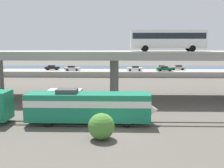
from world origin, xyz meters
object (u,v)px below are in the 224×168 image
parked_car_1 (162,68)px  parked_car_5 (72,68)px  parked_car_0 (178,67)px  parked_car_3 (165,69)px  service_truck_east (72,99)px  parked_car_2 (135,68)px  transit_bus_on_overpass (168,39)px  train_locomotive (94,106)px  parked_car_4 (52,67)px

parked_car_1 → parked_car_5: (-27.39, -2.53, 0.00)m
parked_car_0 → parked_car_3: bearing=42.9°
service_truck_east → parked_car_2: 44.05m
parked_car_2 → parked_car_5: 18.83m
parked_car_1 → parked_car_3: same height
parked_car_1 → parked_car_2: same height
parked_car_2 → parked_car_5: size_ratio=0.98×
service_truck_east → parked_car_1: (19.89, 45.51, 0.77)m
parked_car_3 → transit_bus_on_overpass: bearing=-98.9°
parked_car_3 → parked_car_0: bearing=42.9°
train_locomotive → parked_car_5: 50.91m
parked_car_2 → train_locomotive: bearing=81.4°
transit_bus_on_overpass → service_truck_east: (-14.60, -6.98, -8.64)m
parked_car_0 → parked_car_1: 5.21m
parked_car_2 → parked_car_4: (-25.46, 2.73, -0.00)m
parked_car_3 → parked_car_4: bearing=174.6°
train_locomotive → parked_car_5: train_locomotive is taller
train_locomotive → parked_car_0: bearing=68.3°
parked_car_2 → parked_car_5: bearing=-1.3°
parked_car_5 → parked_car_4: bearing=160.8°
parked_car_5 → parked_car_1: bearing=5.3°
parked_car_0 → train_locomotive: bearing=68.3°
service_truck_east → parked_car_5: parked_car_5 is taller
train_locomotive → service_truck_east: 7.69m
parked_car_0 → parked_car_2: (-13.66, -4.06, 0.00)m
parked_car_0 → parked_car_2: bearing=16.5°
train_locomotive → service_truck_east: train_locomotive is taller
parked_car_4 → parked_car_3: bearing=-5.4°
train_locomotive → parked_car_5: size_ratio=3.36×
parked_car_5 → service_truck_east: bearing=-80.1°
parked_car_1 → parked_car_0: bearing=12.2°
parked_car_3 → train_locomotive: bearing=-108.4°
train_locomotive → parked_car_5: bearing=102.9°
train_locomotive → parked_car_2: (7.48, 49.20, 0.22)m
service_truck_east → train_locomotive: bearing=-59.9°
transit_bus_on_overpass → parked_car_3: (5.49, 35.09, -7.86)m
parked_car_0 → parked_car_4: bearing=1.9°
service_truck_east → parked_car_3: parked_car_3 is taller
parked_car_4 → parked_car_2: bearing=-6.1°
parked_car_1 → parked_car_3: (0.20, -3.44, 0.00)m
transit_bus_on_overpass → service_truck_east: transit_bus_on_overpass is taller
transit_bus_on_overpass → parked_car_4: 48.53m
parked_car_4 → parked_car_5: 7.03m
service_truck_east → parked_car_4: 47.45m
parked_car_4 → parked_car_5: same height
parked_car_2 → parked_car_4: bearing=-6.1°
service_truck_east → parked_car_4: size_ratio=1.56×
parked_car_0 → parked_car_4: (-39.12, -1.32, -0.00)m
transit_bus_on_overpass → train_locomotive: bearing=-128.3°
parked_car_0 → parked_car_5: bearing=6.4°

